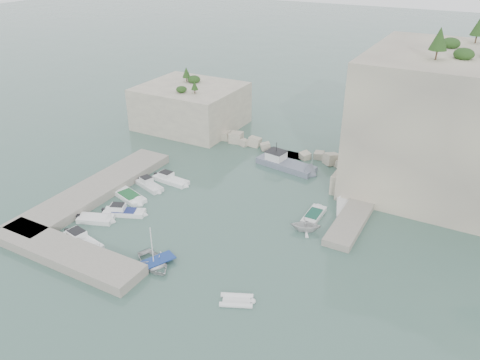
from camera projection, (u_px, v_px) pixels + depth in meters
The scene contains 23 objects.
ground at pixel (215, 225), 53.02m from camera, with size 400.00×400.00×0.00m, color #43655A.
cliff_east at pixel (472, 126), 57.14m from camera, with size 26.00×22.00×17.00m, color beige.
cliff_terrace at pixel (372, 177), 60.87m from camera, with size 8.00×10.00×2.50m, color beige.
outcrop_west at pixel (191, 106), 79.41m from camera, with size 16.00×14.00×7.00m, color beige.
quay_west at pixel (96, 190), 59.27m from camera, with size 5.00×24.00×1.10m, color #9E9689.
quay_south at pixel (66, 253), 47.33m from camera, with size 18.00×4.00×1.10m, color #9E9689.
ledge_east at pixel (357, 211), 54.83m from camera, with size 3.00×16.00×0.80m, color #9E9689.
breakwater at pixel (285, 149), 70.23m from camera, with size 28.00×3.00×1.40m, color beige.
motorboat_a at pixel (171, 182), 62.29m from camera, with size 5.65×1.68×1.40m, color white, non-canonical shape.
motorboat_b at pixel (150, 188), 60.93m from camera, with size 4.79×1.57×1.40m, color silver, non-canonical shape.
motorboat_c at pixel (129, 198), 58.45m from camera, with size 5.50×2.00×0.70m, color white, non-canonical shape.
motorboat_d at pixel (125, 214), 55.01m from camera, with size 5.33×1.58×1.40m, color white, non-canonical shape.
motorboat_e at pixel (96, 221), 53.73m from camera, with size 4.41×1.80×0.70m, color white, non-canonical shape.
motorboat_f at pixel (82, 244), 49.76m from camera, with size 6.02×1.79×1.40m, color white, non-canonical shape.
rowboat at pixel (154, 266), 46.39m from camera, with size 3.38×4.74×0.98m, color silver.
inflatable_dinghy at pixel (237, 302), 41.78m from camera, with size 3.23×1.57×0.44m, color silver, non-canonical shape.
tender_east_a at pixel (305, 231), 51.94m from camera, with size 2.88×3.34×1.76m, color silver.
tender_east_b at pixel (313, 218), 54.39m from camera, with size 4.85×1.65×0.70m, color silver, non-canonical shape.
tender_east_c at pixel (344, 210), 55.90m from camera, with size 5.38×1.74×0.70m, color silver, non-canonical shape.
tender_east_d at pixel (349, 194), 59.41m from camera, with size 1.86×4.94×1.91m, color silver.
work_boat at pixel (286, 168), 66.24m from camera, with size 9.44×2.79×2.20m, color slate, non-canonical shape.
rowboat_mast at pixel (152, 244), 45.20m from camera, with size 0.10×0.10×4.20m, color white.
vegetation at pixel (444, 41), 56.10m from camera, with size 53.48×13.88×13.40m.
Camera 1 is at (24.11, -37.78, 28.93)m, focal length 35.00 mm.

